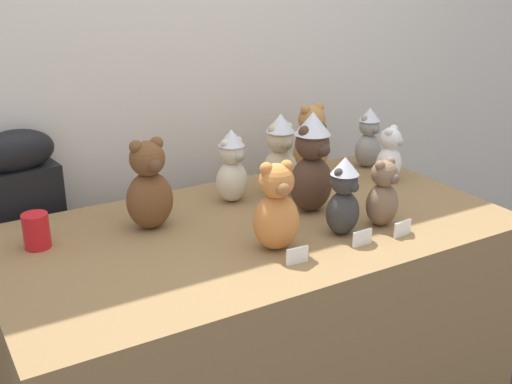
# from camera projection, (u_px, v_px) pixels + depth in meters

# --- Properties ---
(wall_back) EXTENTS (7.00, 0.08, 2.60)m
(wall_back) POSITION_uv_depth(u_px,v_px,m) (166.00, 42.00, 2.47)
(wall_back) COLOR silver
(wall_back) RESTS_ON ground_plane
(display_table) EXTENTS (1.67, 0.89, 0.78)m
(display_table) POSITION_uv_depth(u_px,v_px,m) (256.00, 328.00, 2.24)
(display_table) COLOR olive
(display_table) RESTS_ON ground_plane
(instrument_case) EXTENTS (0.29, 0.15, 1.06)m
(instrument_case) POSITION_uv_depth(u_px,v_px,m) (31.00, 267.00, 2.35)
(instrument_case) COLOR black
(instrument_case) RESTS_ON ground_plane
(teddy_bear_caramel) EXTENTS (0.16, 0.14, 0.29)m
(teddy_bear_caramel) POSITION_uv_depth(u_px,v_px,m) (311.00, 142.00, 2.54)
(teddy_bear_caramel) COLOR #B27A42
(teddy_bear_caramel) RESTS_ON display_table
(teddy_bear_charcoal) EXTENTS (0.14, 0.12, 0.26)m
(teddy_bear_charcoal) POSITION_uv_depth(u_px,v_px,m) (344.00, 197.00, 2.00)
(teddy_bear_charcoal) COLOR #383533
(teddy_bear_charcoal) RESTS_ON display_table
(teddy_bear_cream) EXTENTS (0.14, 0.13, 0.27)m
(teddy_bear_cream) POSITION_uv_depth(u_px,v_px,m) (232.00, 167.00, 2.26)
(teddy_bear_cream) COLOR beige
(teddy_bear_cream) RESTS_ON display_table
(teddy_bear_cocoa) EXTENTS (0.18, 0.16, 0.35)m
(teddy_bear_cocoa) POSITION_uv_depth(u_px,v_px,m) (312.00, 164.00, 2.16)
(teddy_bear_cocoa) COLOR #4C3323
(teddy_bear_cocoa) RESTS_ON display_table
(teddy_bear_ginger) EXTENTS (0.16, 0.14, 0.28)m
(teddy_bear_ginger) POSITION_uv_depth(u_px,v_px,m) (276.00, 209.00, 1.89)
(teddy_bear_ginger) COLOR #D17F3D
(teddy_bear_ginger) RESTS_ON display_table
(teddy_bear_snow) EXTENTS (0.15, 0.14, 0.22)m
(teddy_bear_snow) POSITION_uv_depth(u_px,v_px,m) (389.00, 156.00, 2.47)
(teddy_bear_snow) COLOR white
(teddy_bear_snow) RESTS_ON display_table
(teddy_bear_sand) EXTENTS (0.14, 0.12, 0.30)m
(teddy_bear_sand) POSITION_uv_depth(u_px,v_px,m) (280.00, 155.00, 2.33)
(teddy_bear_sand) COLOR #CCB78E
(teddy_bear_sand) RESTS_ON display_table
(teddy_bear_chestnut) EXTENTS (0.17, 0.14, 0.30)m
(teddy_bear_chestnut) POSITION_uv_depth(u_px,v_px,m) (149.00, 187.00, 2.04)
(teddy_bear_chestnut) COLOR brown
(teddy_bear_chestnut) RESTS_ON display_table
(teddy_bear_ash) EXTENTS (0.12, 0.11, 0.25)m
(teddy_bear_ash) POSITION_uv_depth(u_px,v_px,m) (369.00, 138.00, 2.63)
(teddy_bear_ash) COLOR gray
(teddy_bear_ash) RESTS_ON display_table
(teddy_bear_mocha) EXTENTS (0.14, 0.12, 0.23)m
(teddy_bear_mocha) POSITION_uv_depth(u_px,v_px,m) (383.00, 195.00, 2.07)
(teddy_bear_mocha) COLOR #7F6047
(teddy_bear_mocha) RESTS_ON display_table
(party_cup_red) EXTENTS (0.08, 0.08, 0.11)m
(party_cup_red) POSITION_uv_depth(u_px,v_px,m) (36.00, 231.00, 1.93)
(party_cup_red) COLOR red
(party_cup_red) RESTS_ON display_table
(name_card_front_left) EXTENTS (0.07, 0.02, 0.05)m
(name_card_front_left) POSITION_uv_depth(u_px,v_px,m) (402.00, 228.00, 2.02)
(name_card_front_left) COLOR white
(name_card_front_left) RESTS_ON display_table
(name_card_front_middle) EXTENTS (0.07, 0.01, 0.05)m
(name_card_front_middle) POSITION_uv_depth(u_px,v_px,m) (297.00, 256.00, 1.84)
(name_card_front_middle) COLOR white
(name_card_front_middle) RESTS_ON display_table
(name_card_front_right) EXTENTS (0.07, 0.01, 0.05)m
(name_card_front_right) POSITION_uv_depth(u_px,v_px,m) (362.00, 238.00, 1.95)
(name_card_front_right) COLOR white
(name_card_front_right) RESTS_ON display_table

